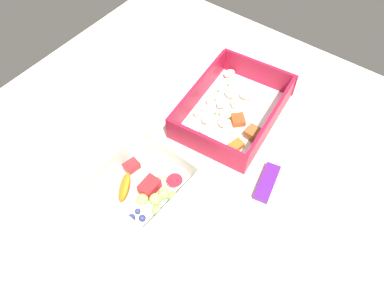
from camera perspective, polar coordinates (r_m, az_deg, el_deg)
The scene contains 5 objects.
table_surface at distance 64.19cm, azimuth -0.67°, elevation -2.93°, with size 80.00×80.00×2.00cm, color beige.
pasta_container at distance 68.16cm, azimuth 6.09°, elevation 5.00°, with size 22.66×17.24×5.48cm.
fruit_bowl at distance 59.19cm, azimuth -7.10°, elevation -6.34°, with size 14.01×13.81×5.57cm.
candy_bar at distance 61.51cm, azimuth 11.47°, elevation -5.81°, with size 7.00×2.40×1.20cm, color #51197A.
paper_cup_liner at distance 58.54cm, azimuth -15.85°, elevation -12.66°, with size 4.01×4.01×1.55cm, color white.
Camera 1 is at (27.76, 21.51, 54.73)cm, focal length 34.70 mm.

